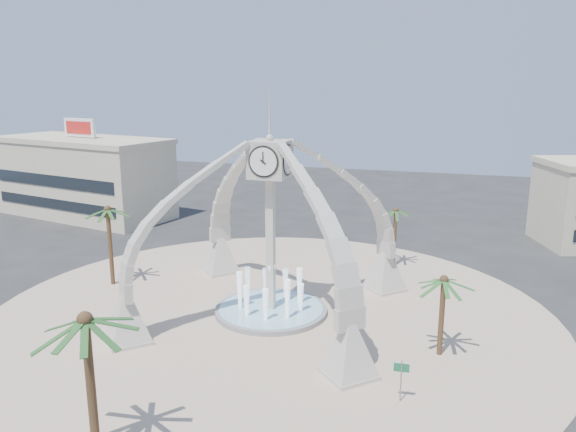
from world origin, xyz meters
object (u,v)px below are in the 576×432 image
(clock_tower, at_px, (270,225))
(street_sign, at_px, (401,373))
(palm_east, at_px, (444,281))
(palm_west, at_px, (108,211))
(fountain, at_px, (271,309))
(palm_south, at_px, (85,322))
(palm_north, at_px, (396,211))

(clock_tower, bearing_deg, street_sign, -41.03)
(palm_east, bearing_deg, palm_west, 170.14)
(fountain, distance_m, palm_east, 12.91)
(clock_tower, xyz_separation_m, fountain, (0.00, 0.00, -6.20))
(palm_east, height_order, palm_west, palm_west)
(palm_west, distance_m, palm_south, 22.26)
(clock_tower, relative_size, palm_north, 3.11)
(clock_tower, bearing_deg, palm_south, -97.32)
(clock_tower, height_order, palm_east, clock_tower)
(palm_south, bearing_deg, palm_west, 122.73)
(fountain, height_order, palm_south, palm_south)
(fountain, xyz_separation_m, palm_south, (-2.20, -17.09, 6.03))
(palm_south, bearing_deg, fountain, 82.68)
(fountain, bearing_deg, palm_west, 173.44)
(clock_tower, xyz_separation_m, palm_north, (6.99, 13.24, -1.41))
(clock_tower, relative_size, street_sign, 7.71)
(clock_tower, relative_size, fountain, 2.24)
(palm_north, relative_size, palm_south, 0.80)
(palm_east, height_order, palm_south, palm_south)
(clock_tower, bearing_deg, palm_north, 62.19)
(palm_west, bearing_deg, palm_north, 28.68)
(palm_west, relative_size, palm_south, 0.97)
(palm_north, height_order, street_sign, palm_north)
(palm_west, relative_size, palm_north, 1.21)
(palm_east, xyz_separation_m, palm_west, (-26.01, 4.52, 1.45))
(palm_west, bearing_deg, palm_east, -9.86)
(clock_tower, xyz_separation_m, street_sign, (10.12, -8.81, -4.83))
(palm_west, xyz_separation_m, street_sign, (24.35, -10.44, -4.53))
(clock_tower, height_order, street_sign, clock_tower)
(clock_tower, distance_m, fountain, 6.20)
(fountain, bearing_deg, palm_north, 62.19)
(palm_south, bearing_deg, palm_east, 45.47)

